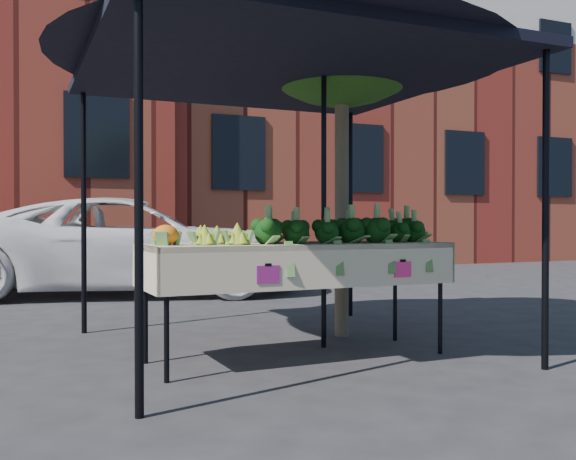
% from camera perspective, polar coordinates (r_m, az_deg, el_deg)
% --- Properties ---
extents(ground, '(90.00, 90.00, 0.00)m').
position_cam_1_polar(ground, '(5.15, -0.06, -11.22)').
color(ground, '#262628').
extents(table, '(2.42, 0.86, 0.90)m').
position_cam_1_polar(table, '(5.04, 0.91, -6.29)').
color(table, beige).
rests_on(table, ground).
extents(canopy, '(3.16, 3.16, 2.74)m').
position_cam_1_polar(canopy, '(5.39, -0.53, 3.96)').
color(canopy, black).
rests_on(canopy, ground).
extents(broccoli_heap, '(1.60, 0.57, 0.26)m').
position_cam_1_polar(broccoli_heap, '(5.19, 4.72, 0.35)').
color(broccoli_heap, black).
rests_on(broccoli_heap, table).
extents(romanesco_cluster, '(0.43, 0.57, 0.20)m').
position_cam_1_polar(romanesco_cluster, '(4.80, -6.53, -0.05)').
color(romanesco_cluster, '#A2B92E').
rests_on(romanesco_cluster, table).
extents(cauliflower_pair, '(0.20, 0.20, 0.18)m').
position_cam_1_polar(cauliflower_pair, '(4.62, -10.80, -0.21)').
color(cauliflower_pair, orange).
rests_on(cauliflower_pair, table).
extents(vehicle, '(1.98, 2.64, 5.11)m').
position_cam_1_polar(vehicle, '(9.94, -13.71, 9.32)').
color(vehicle, white).
rests_on(vehicle, ground).
extents(street_tree, '(1.91, 1.91, 3.77)m').
position_cam_1_polar(street_tree, '(6.06, 4.79, 8.48)').
color(street_tree, '#1E4C14').
rests_on(street_tree, ground).
extents(building_right, '(12.00, 8.00, 8.50)m').
position_cam_1_polar(building_right, '(19.61, 4.41, 10.07)').
color(building_right, maroon).
rests_on(building_right, ground).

